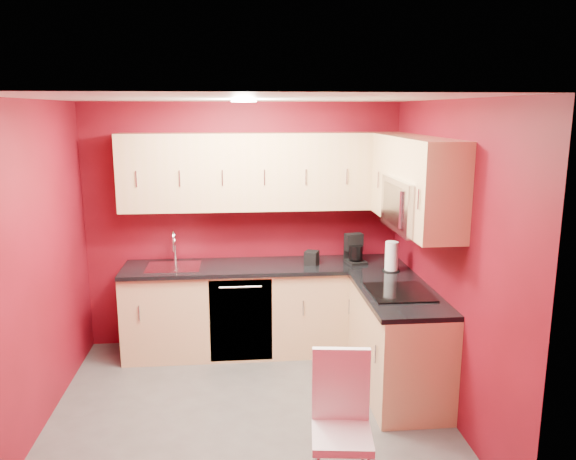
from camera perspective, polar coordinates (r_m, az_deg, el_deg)
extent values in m
plane|color=#514F4C|center=(4.85, -3.94, -17.86)|extent=(3.20, 3.20, 0.00)
plane|color=white|center=(4.20, -4.45, 13.20)|extent=(3.20, 3.20, 0.00)
plane|color=maroon|center=(5.82, -4.52, 0.48)|extent=(3.20, 0.00, 3.20)
plane|color=maroon|center=(2.94, -3.50, -11.30)|extent=(3.20, 0.00, 3.20)
plane|color=maroon|center=(4.62, -24.50, -3.66)|extent=(0.00, 3.00, 3.00)
plane|color=maroon|center=(4.67, 15.88, -2.85)|extent=(0.00, 3.00, 3.00)
cube|color=tan|center=(5.76, -2.32, -8.05)|extent=(2.80, 0.60, 0.87)
cube|color=tan|center=(5.06, 11.07, -11.20)|extent=(0.60, 1.30, 0.87)
cube|color=black|center=(5.60, -2.35, -3.73)|extent=(2.80, 0.63, 0.04)
cube|color=black|center=(4.88, 11.17, -6.36)|extent=(0.63, 1.27, 0.04)
cube|color=tan|center=(5.56, -2.51, 5.97)|extent=(2.80, 0.35, 0.75)
cube|color=tan|center=(5.32, 11.12, 5.48)|extent=(0.35, 0.57, 0.75)
cube|color=tan|center=(4.23, 15.51, 3.61)|extent=(0.35, 0.22, 0.75)
cube|color=tan|center=(4.66, 13.53, 7.07)|extent=(0.35, 0.76, 0.33)
cube|color=silver|center=(4.70, 13.02, 2.52)|extent=(0.40, 0.76, 0.42)
cube|color=black|center=(4.65, 10.79, 2.50)|extent=(0.02, 0.62, 0.33)
cylinder|color=silver|center=(4.42, 11.35, 2.01)|extent=(0.02, 0.02, 0.29)
cube|color=black|center=(4.84, 11.24, -6.21)|extent=(0.50, 0.55, 0.01)
cube|color=silver|center=(5.62, -11.57, -3.76)|extent=(0.52, 0.42, 0.02)
cylinder|color=silver|center=(5.78, -11.42, -1.93)|extent=(0.02, 0.02, 0.26)
torus|color=silver|center=(5.68, -11.54, -0.83)|extent=(0.02, 0.16, 0.16)
cylinder|color=silver|center=(5.63, -11.59, -1.58)|extent=(0.02, 0.02, 0.12)
cube|color=black|center=(5.48, -4.80, -9.15)|extent=(0.60, 0.02, 0.82)
cylinder|color=white|center=(4.50, -4.52, 12.93)|extent=(0.20, 0.20, 0.01)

